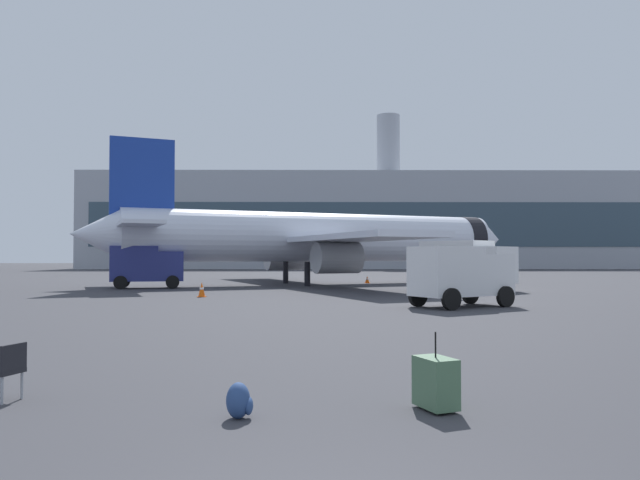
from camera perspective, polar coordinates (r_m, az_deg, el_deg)
airplane_at_gate at (r=47.15m, az=-0.27°, el=0.22°), size 34.30×31.45×10.50m
service_truck at (r=43.11m, az=-16.10°, el=-2.27°), size 5.17×3.40×2.90m
fuel_truck at (r=40.22m, az=13.66°, el=-2.11°), size 5.70×6.13×3.20m
cargo_van at (r=26.64m, az=13.14°, el=-3.09°), size 4.81×3.99×2.60m
safety_cone_near at (r=40.57m, az=11.86°, el=-4.09°), size 0.44×0.44×0.76m
safety_cone_mid at (r=33.05m, az=-11.14°, el=-4.63°), size 0.44×0.44×0.80m
safety_cone_far at (r=49.44m, az=4.50°, el=-3.76°), size 0.44×0.44×0.59m
rolling_suitcase at (r=8.86m, az=10.91°, el=-13.11°), size 0.61×0.74×1.10m
traveller_backpack at (r=8.39m, az=-7.65°, el=-14.89°), size 0.36×0.40×0.48m
gate_chair at (r=10.34m, az=-27.60°, el=-10.70°), size 0.60×0.60×0.86m
terminal_building at (r=115.52m, az=4.51°, el=1.70°), size 104.32×19.74×29.40m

